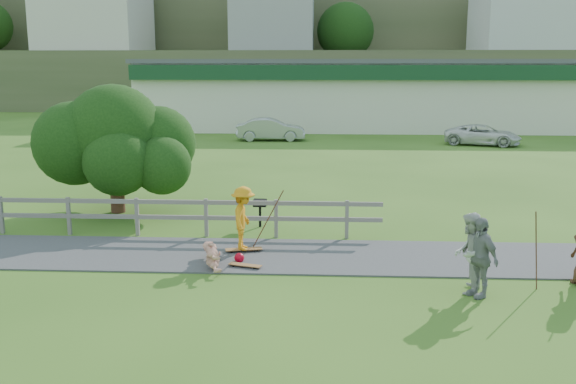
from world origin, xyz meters
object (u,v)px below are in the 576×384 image
Objects in this scene: skater_fallen at (213,255)px; tree at (116,164)px; car_silver at (271,129)px; spectator_a at (469,253)px; spectator_b at (480,257)px; bbq at (260,213)px; car_white at (483,135)px; skater_rider at (243,222)px.

skater_fallen is 0.32× the size of tree.
tree is at bearing 166.74° from car_silver.
spectator_a reaches higher than spectator_b.
bbq reaches higher than skater_fallen.
bbq is (1.44, -21.68, -0.29)m from car_silver.
tree is at bearing -154.40° from spectator_b.
spectator_b is at bearing 58.37° from spectator_a.
spectator_b is at bearing -44.40° from bbq.
car_white is (6.22, 25.66, -0.25)m from spectator_b.
skater_rider is 2.76m from bbq.
car_silver is 5.11× the size of bbq.
car_silver is at bearing 80.16° from tree.
car_silver is at bearing 96.40° from bbq.
spectator_a reaches higher than car_white.
skater_fallen is at bearing -134.30° from spectator_b.
car_silver is 12.98m from car_white.
skater_fallen is at bearing 178.06° from car_silver.
spectator_b is 0.34× the size of tree.
car_white is 0.86× the size of tree.
skater_rider is at bearing 179.57° from car_silver.
spectator_a is at bearing -115.55° from skater_rider.
spectator_b is 2.04× the size of bbq.
car_silver is at bearing 101.37° from car_white.
car_silver is (-6.65, 27.26, -0.15)m from spectator_b.
spectator_a is 0.40× the size of car_white.
car_silver reaches higher than bbq.
spectator_b is at bearing -175.16° from car_white.
spectator_a is at bearing -29.37° from skater_fallen.
car_white is 5.23× the size of bbq.
skater_fallen is 25.61m from car_silver.
skater_rider is at bearing 47.53° from skater_fallen.
bbq is (-5.21, 5.59, -0.44)m from spectator_b.
skater_rider is 0.96× the size of spectator_b.
spectator_a is 0.28m from spectator_b.
car_silver reaches higher than car_white.
skater_rider reaches higher than bbq.
skater_rider reaches higher than car_white.
bbq is at bearing -2.17° from skater_rider.
spectator_b is at bearing -169.72° from car_silver.
tree is at bearing 163.72° from bbq.
spectator_a reaches higher than skater_rider.
spectator_a reaches higher than bbq.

